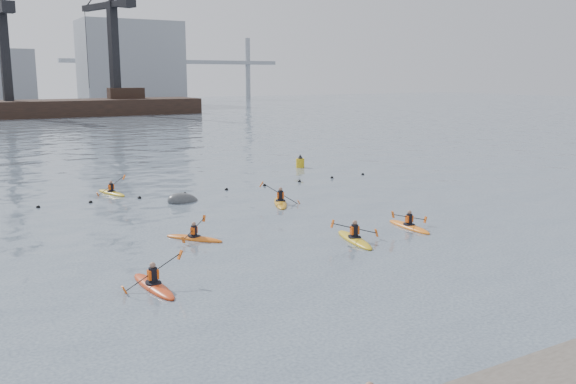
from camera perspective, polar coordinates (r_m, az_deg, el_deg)
name	(u,v)px	position (r m, az deg, el deg)	size (l,w,h in m)	color
ground	(394,305)	(21.39, 9.85, -10.35)	(400.00, 400.00, 0.00)	#3A4554
float_line	(162,195)	(40.42, -11.75, -0.31)	(33.24, 0.73, 0.24)	black
barge_pier	(8,107)	(125.91, -24.72, 7.20)	(72.00, 19.30, 29.50)	black
kayaker_0	(153,285)	(23.19, -12.48, -8.48)	(2.40, 3.48, 1.37)	red
kayaker_1	(355,239)	(28.98, 6.24, -4.36)	(2.41, 3.64, 1.25)	gold
kayaker_2	(194,238)	(29.41, -8.77, -4.24)	(2.35, 2.79, 1.10)	#D55F14
kayaker_3	(281,202)	(37.10, -0.71, -0.94)	(2.37, 3.58, 1.55)	#C08216
kayaker_4	(409,226)	(31.88, 11.26, -3.13)	(2.21, 3.29, 1.10)	orange
kayaker_5	(111,192)	(41.93, -16.19, -0.02)	(2.12, 3.15, 1.26)	gold
mooring_buoy	(183,202)	(38.33, -9.78, -0.88)	(2.17, 1.28, 1.08)	#3B3D40
nav_buoy	(300,163)	(51.87, 1.15, 2.74)	(0.71, 0.71, 1.29)	gold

